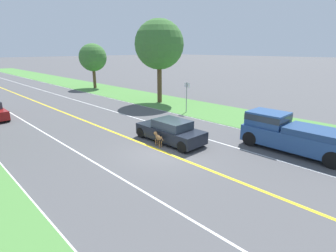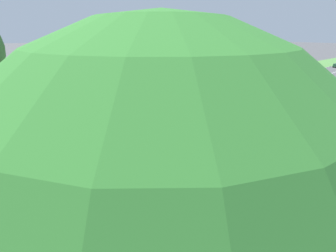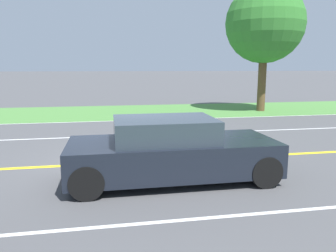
{
  "view_description": "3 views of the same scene",
  "coord_description": "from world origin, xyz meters",
  "px_view_note": "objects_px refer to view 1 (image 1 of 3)",
  "views": [
    {
      "loc": [
        -9.36,
        -10.04,
        5.56
      ],
      "look_at": [
        0.88,
        0.48,
        1.23
      ],
      "focal_mm": 28.0,
      "sensor_mm": 36.0,
      "label": 1
    },
    {
      "loc": [
        -10.62,
        9.42,
        6.81
      ],
      "look_at": [
        0.7,
        0.46,
        0.83
      ],
      "focal_mm": 24.0,
      "sensor_mm": 36.0,
      "label": 2
    },
    {
      "loc": [
        8.42,
        -0.42,
        2.49
      ],
      "look_at": [
        1.54,
        0.84,
        1.23
      ],
      "focal_mm": 35.0,
      "sensor_mm": 36.0,
      "label": 3
    }
  ],
  "objects_px": {
    "dog": "(158,137)",
    "pickup_truck": "(290,133)",
    "roadside_tree_right_far": "(93,58)",
    "ego_car": "(170,131)",
    "roadside_tree_right_near": "(159,45)",
    "street_sign": "(187,94)"
  },
  "relations": [
    {
      "from": "dog",
      "to": "pickup_truck",
      "type": "distance_m",
      "value": 7.5
    },
    {
      "from": "pickup_truck",
      "to": "roadside_tree_right_far",
      "type": "bearing_deg",
      "value": 81.28
    },
    {
      "from": "ego_car",
      "to": "dog",
      "type": "bearing_deg",
      "value": -176.39
    },
    {
      "from": "roadside_tree_right_near",
      "to": "street_sign",
      "type": "height_order",
      "value": "roadside_tree_right_near"
    },
    {
      "from": "pickup_truck",
      "to": "roadside_tree_right_far",
      "type": "height_order",
      "value": "roadside_tree_right_far"
    },
    {
      "from": "roadside_tree_right_near",
      "to": "dog",
      "type": "bearing_deg",
      "value": -132.93
    },
    {
      "from": "pickup_truck",
      "to": "roadside_tree_right_near",
      "type": "height_order",
      "value": "roadside_tree_right_near"
    },
    {
      "from": "pickup_truck",
      "to": "roadside_tree_right_near",
      "type": "distance_m",
      "value": 16.69
    },
    {
      "from": "roadside_tree_right_near",
      "to": "pickup_truck",
      "type": "bearing_deg",
      "value": -105.12
    },
    {
      "from": "dog",
      "to": "roadside_tree_right_near",
      "type": "xyz_separation_m",
      "value": [
        9.05,
        9.73,
        5.42
      ]
    },
    {
      "from": "ego_car",
      "to": "roadside_tree_right_near",
      "type": "xyz_separation_m",
      "value": [
        7.93,
        9.66,
        5.3
      ]
    },
    {
      "from": "dog",
      "to": "roadside_tree_right_far",
      "type": "xyz_separation_m",
      "value": [
        9.49,
        24.32,
        3.81
      ]
    },
    {
      "from": "ego_car",
      "to": "roadside_tree_right_near",
      "type": "relative_size",
      "value": 0.53
    },
    {
      "from": "roadside_tree_right_near",
      "to": "street_sign",
      "type": "xyz_separation_m",
      "value": [
        -1.39,
        -5.11,
        -4.26
      ]
    },
    {
      "from": "ego_car",
      "to": "dog",
      "type": "xyz_separation_m",
      "value": [
        -1.12,
        -0.07,
        -0.12
      ]
    },
    {
      "from": "roadside_tree_right_far",
      "to": "street_sign",
      "type": "xyz_separation_m",
      "value": [
        -1.83,
        -19.71,
        -2.65
      ]
    },
    {
      "from": "dog",
      "to": "roadside_tree_right_near",
      "type": "height_order",
      "value": "roadside_tree_right_near"
    },
    {
      "from": "ego_car",
      "to": "roadside_tree_right_near",
      "type": "distance_m",
      "value": 13.57
    },
    {
      "from": "ego_car",
      "to": "street_sign",
      "type": "bearing_deg",
      "value": 34.78
    },
    {
      "from": "dog",
      "to": "street_sign",
      "type": "relative_size",
      "value": 0.38
    },
    {
      "from": "ego_car",
      "to": "dog",
      "type": "relative_size",
      "value": 4.37
    },
    {
      "from": "dog",
      "to": "roadside_tree_right_far",
      "type": "bearing_deg",
      "value": 79.51
    }
  ]
}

